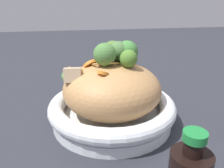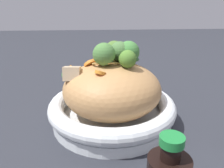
# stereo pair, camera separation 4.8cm
# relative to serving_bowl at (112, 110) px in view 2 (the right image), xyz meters

# --- Properties ---
(ground_plane) EXTENTS (3.00, 3.00, 0.00)m
(ground_plane) POSITION_rel_serving_bowl_xyz_m (0.00, 0.00, -0.03)
(ground_plane) COLOR #292C33
(serving_bowl) EXTENTS (0.27, 0.27, 0.06)m
(serving_bowl) POSITION_rel_serving_bowl_xyz_m (0.00, 0.00, 0.00)
(serving_bowl) COLOR white
(serving_bowl) RESTS_ON ground_plane
(noodle_heap) EXTENTS (0.21, 0.21, 0.12)m
(noodle_heap) POSITION_rel_serving_bowl_xyz_m (0.00, -0.00, 0.05)
(noodle_heap) COLOR tan
(noodle_heap) RESTS_ON serving_bowl
(broccoli_florets) EXTENTS (0.11, 0.13, 0.07)m
(broccoli_florets) POSITION_rel_serving_bowl_xyz_m (-0.01, -0.02, 0.12)
(broccoli_florets) COLOR #9AB070
(broccoli_florets) RESTS_ON serving_bowl
(carrot_coins) EXTENTS (0.09, 0.09, 0.04)m
(carrot_coins) POSITION_rel_serving_bowl_xyz_m (0.04, -0.00, 0.10)
(carrot_coins) COLOR orange
(carrot_coins) RESTS_ON serving_bowl
(zucchini_slices) EXTENTS (0.17, 0.07, 0.04)m
(zucchini_slices) POSITION_rel_serving_bowl_xyz_m (0.01, -0.01, 0.10)
(zucchini_slices) COLOR beige
(zucchini_slices) RESTS_ON serving_bowl
(chicken_chunks) EXTENTS (0.15, 0.10, 0.05)m
(chicken_chunks) POSITION_rel_serving_bowl_xyz_m (0.02, -0.02, 0.10)
(chicken_chunks) COLOR #D3B18B
(chicken_chunks) RESTS_ON serving_bowl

